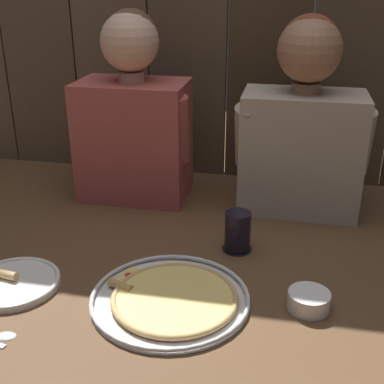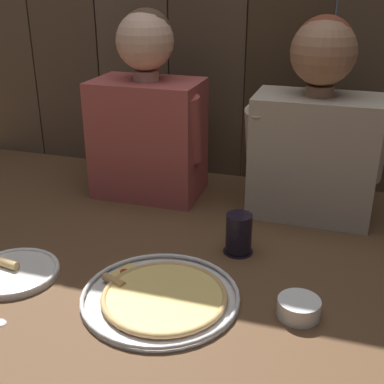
% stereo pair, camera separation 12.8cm
% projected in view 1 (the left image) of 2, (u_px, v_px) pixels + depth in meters
% --- Properties ---
extents(ground_plane, '(3.20, 3.20, 0.00)m').
position_uv_depth(ground_plane, '(186.00, 274.00, 1.27)').
color(ground_plane, brown).
extents(pizza_tray, '(0.37, 0.37, 0.03)m').
position_uv_depth(pizza_tray, '(172.00, 298.00, 1.16)').
color(pizza_tray, silver).
rests_on(pizza_tray, ground).
extents(dinner_plate, '(0.22, 0.22, 0.03)m').
position_uv_depth(dinner_plate, '(13.00, 283.00, 1.21)').
color(dinner_plate, white).
rests_on(dinner_plate, ground).
extents(drinking_glass, '(0.08, 0.08, 0.11)m').
position_uv_depth(drinking_glass, '(238.00, 232.00, 1.36)').
color(drinking_glass, black).
rests_on(drinking_glass, ground).
extents(dipping_bowl, '(0.09, 0.09, 0.04)m').
position_uv_depth(dipping_bowl, '(309.00, 300.00, 1.13)').
color(dipping_bowl, white).
rests_on(dipping_bowl, ground).
extents(diner_left, '(0.38, 0.22, 0.59)m').
position_uv_depth(diner_left, '(133.00, 116.00, 1.61)').
color(diner_left, '#AD4C47').
rests_on(diner_left, ground).
extents(diner_right, '(0.40, 0.22, 0.59)m').
position_uv_depth(diner_right, '(303.00, 125.00, 1.52)').
color(diner_right, '#B2A38E').
rests_on(diner_right, ground).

